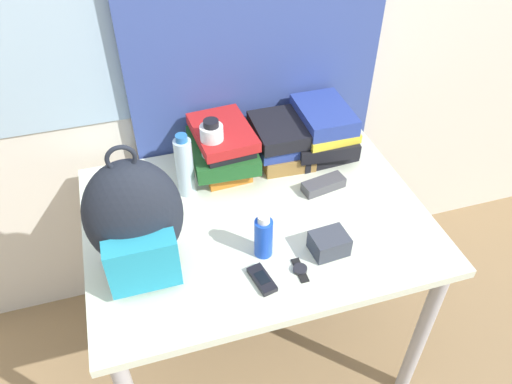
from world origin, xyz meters
TOP-DOWN VIEW (x-y plane):
  - wall_back at (-0.00, 0.90)m, footprint 6.00×0.06m
  - curtain_blue at (0.14, 0.85)m, footprint 0.93×0.04m
  - desk at (0.00, 0.41)m, footprint 1.09×0.82m
  - backpack at (-0.37, 0.32)m, footprint 0.27×0.25m
  - book_stack_left at (-0.04, 0.67)m, footprint 0.23×0.29m
  - book_stack_center at (0.18, 0.68)m, footprint 0.21×0.23m
  - book_stack_right at (0.33, 0.67)m, footprint 0.24×0.27m
  - water_bottle at (-0.19, 0.59)m, footprint 0.06×0.06m
  - sports_bottle at (-0.09, 0.62)m, footprint 0.08×0.08m
  - sunscreen_bottle at (-0.03, 0.25)m, footprint 0.05×0.05m
  - cell_phone at (-0.06, 0.15)m, footprint 0.07×0.11m
  - sunglasses_case at (0.26, 0.47)m, footprint 0.16×0.08m
  - camera_pouch at (0.16, 0.20)m, footprint 0.11×0.09m
  - wristwatch at (0.05, 0.15)m, footprint 0.04×0.09m

SIDE VIEW (x-z plane):
  - desk at x=0.00m, z-range 0.28..1.03m
  - wristwatch at x=0.05m, z-range 0.75..0.76m
  - cell_phone at x=-0.06m, z-range 0.75..0.77m
  - sunglasses_case at x=0.26m, z-range 0.75..0.79m
  - camera_pouch at x=0.16m, z-range 0.75..0.82m
  - sunscreen_bottle at x=-0.03m, z-range 0.75..0.90m
  - book_stack_center at x=0.18m, z-range 0.76..0.91m
  - book_stack_right at x=0.33m, z-range 0.75..0.94m
  - book_stack_left at x=-0.04m, z-range 0.76..0.93m
  - water_bottle at x=-0.19m, z-range 0.75..0.98m
  - sports_bottle at x=-0.09m, z-range 0.75..1.00m
  - backpack at x=-0.37m, z-range 0.72..1.13m
  - curtain_blue at x=0.14m, z-range 0.00..2.50m
  - wall_back at x=0.00m, z-range 0.00..2.50m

